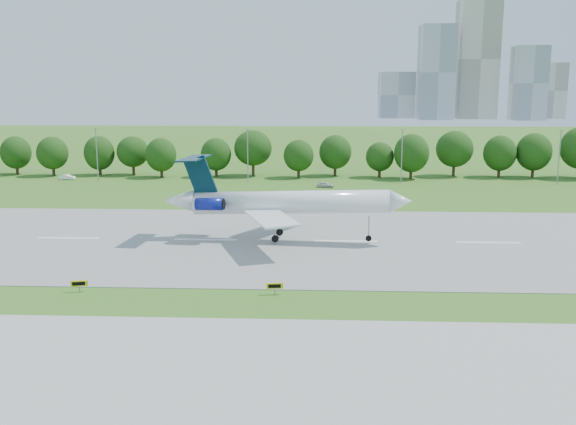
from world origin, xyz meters
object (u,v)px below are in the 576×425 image
object	(u,v)px
airliner	(278,201)
service_vehicle_a	(67,177)
service_vehicle_b	(326,185)
taxi_sign_left	(79,284)

from	to	relation	value
airliner	service_vehicle_a	size ratio (longest dim) A/B	9.45
service_vehicle_a	service_vehicle_b	distance (m)	61.65
service_vehicle_a	airliner	bearing A→B (deg)	-132.89
taxi_sign_left	service_vehicle_b	xyz separation A→B (m)	(27.15, 73.98, -0.30)
airliner	taxi_sign_left	size ratio (longest dim) A/B	19.78
airliner	taxi_sign_left	bearing A→B (deg)	-123.60
taxi_sign_left	service_vehicle_a	size ratio (longest dim) A/B	0.48
taxi_sign_left	service_vehicle_b	bearing A→B (deg)	56.12
airliner	service_vehicle_b	size ratio (longest dim) A/B	9.58
taxi_sign_left	airliner	bearing A→B (deg)	37.00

